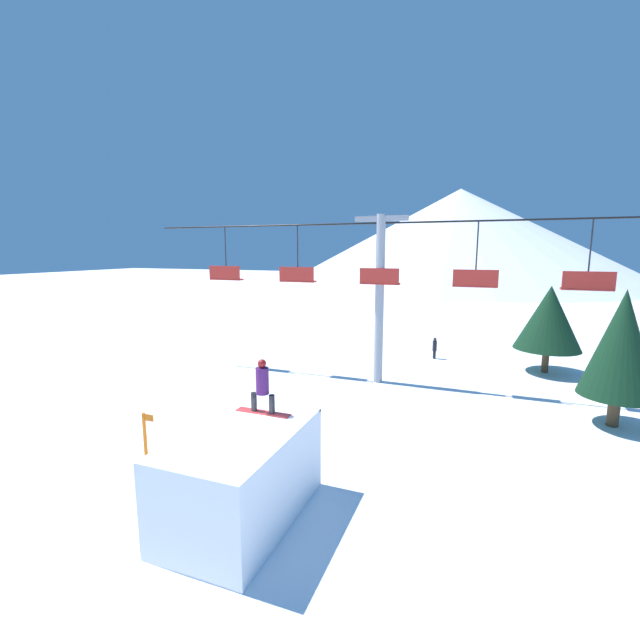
% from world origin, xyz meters
% --- Properties ---
extents(ground_plane, '(220.00, 220.00, 0.00)m').
position_xyz_m(ground_plane, '(0.00, 0.00, 0.00)').
color(ground_plane, white).
extents(mountain_ridge, '(66.72, 66.72, 17.62)m').
position_xyz_m(mountain_ridge, '(0.00, 79.68, 8.81)').
color(mountain_ridge, silver).
rests_on(mountain_ridge, ground_plane).
extents(snow_ramp, '(2.36, 3.97, 2.10)m').
position_xyz_m(snow_ramp, '(0.15, 0.18, 1.05)').
color(snow_ramp, white).
rests_on(snow_ramp, ground_plane).
extents(snowboarder, '(1.45, 0.32, 1.39)m').
position_xyz_m(snowboarder, '(0.07, 1.36, 2.80)').
color(snowboarder, '#B22D2D').
rests_on(snowboarder, snow_ramp).
extents(chairlift, '(24.09, 0.44, 7.75)m').
position_xyz_m(chairlift, '(0.63, 11.50, 4.67)').
color(chairlift, '#9E9EA3').
rests_on(chairlift, ground_plane).
extents(pine_tree_near, '(2.47, 2.47, 4.86)m').
position_xyz_m(pine_tree_near, '(9.61, 9.45, 2.97)').
color(pine_tree_near, '#4C3823').
rests_on(pine_tree_near, ground_plane).
extents(pine_tree_far, '(3.16, 3.16, 4.43)m').
position_xyz_m(pine_tree_far, '(8.22, 16.15, 2.81)').
color(pine_tree_far, '#4C3823').
rests_on(pine_tree_far, ground_plane).
extents(trail_marker, '(0.41, 0.10, 1.40)m').
position_xyz_m(trail_marker, '(-4.10, 1.67, 0.75)').
color(trail_marker, orange).
rests_on(trail_marker, ground_plane).
extents(distant_skier, '(0.24, 0.24, 1.23)m').
position_xyz_m(distant_skier, '(2.64, 16.98, 0.67)').
color(distant_skier, black).
rests_on(distant_skier, ground_plane).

